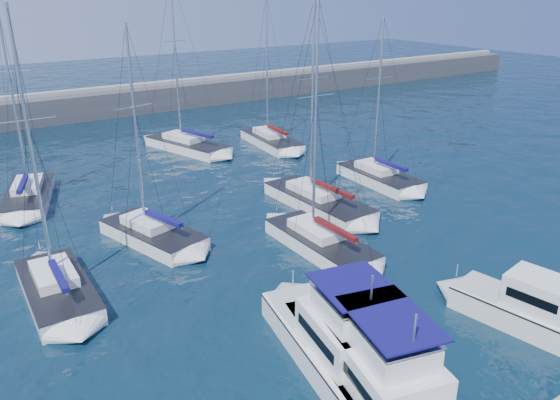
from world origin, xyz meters
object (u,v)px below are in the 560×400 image
motor_yacht_port_inner (372,372)px  sailboat_mid_c (320,242)px  motor_yacht_stbd_outer (526,308)px  sailboat_mid_b (153,234)px  sailboat_mid_a (57,289)px  sailboat_back_b (187,145)px  motor_yacht_stbd_inner (341,339)px  sailboat_back_a (28,196)px  sailboat_mid_d (318,201)px  sailboat_back_c (271,141)px  sailboat_mid_e (379,177)px

motor_yacht_port_inner → sailboat_mid_c: size_ratio=0.73×
motor_yacht_stbd_outer → sailboat_mid_b: size_ratio=0.48×
sailboat_mid_a → sailboat_back_b: bearing=52.8°
motor_yacht_stbd_inner → sailboat_mid_a: 15.21m
motor_yacht_port_inner → sailboat_mid_a: (-8.71, 14.52, -0.60)m
sailboat_mid_b → sailboat_back_a: (-5.31, 11.70, 0.01)m
motor_yacht_stbd_outer → sailboat_mid_b: bearing=111.3°
sailboat_mid_d → sailboat_back_b: size_ratio=0.89×
sailboat_back_c → sailboat_mid_c: bearing=-110.2°
sailboat_mid_b → sailboat_back_c: (18.53, 14.84, 0.00)m
sailboat_mid_d → sailboat_back_a: 21.86m
sailboat_mid_c → sailboat_back_a: size_ratio=0.98×
sailboat_back_a → sailboat_back_b: 17.15m
sailboat_mid_a → sailboat_mid_d: size_ratio=1.00×
sailboat_back_a → motor_yacht_stbd_outer: bearing=-44.3°
motor_yacht_port_inner → sailboat_mid_b: (-2.01, 18.30, -0.62)m
sailboat_mid_d → sailboat_back_c: sailboat_back_c is taller
sailboat_mid_e → sailboat_back_c: 14.65m
motor_yacht_port_inner → sailboat_back_a: (-7.32, 30.00, -0.60)m
sailboat_mid_b → sailboat_mid_e: sailboat_mid_b is taller
motor_yacht_stbd_inner → sailboat_mid_b: size_ratio=0.67×
sailboat_mid_a → sailboat_mid_b: (6.70, 3.78, -0.01)m
sailboat_back_a → sailboat_back_b: size_ratio=0.92×
sailboat_mid_d → sailboat_back_c: 17.26m
motor_yacht_stbd_outer → sailboat_back_c: 34.35m
sailboat_mid_b → sailboat_mid_d: size_ratio=0.92×
sailboat_mid_a → sailboat_mid_b: 7.69m
motor_yacht_port_inner → sailboat_mid_b: sailboat_mid_b is taller
sailboat_mid_a → sailboat_mid_d: bearing=8.8°
sailboat_mid_b → sailboat_back_a: sailboat_back_a is taller
motor_yacht_stbd_inner → sailboat_mid_a: (-9.07, 12.20, -0.60)m
sailboat_mid_d → motor_yacht_stbd_outer: bearing=-95.1°
sailboat_mid_d → sailboat_back_b: 19.36m
sailboat_back_c → sailboat_mid_e: bearing=-79.6°
sailboat_mid_b → sailboat_back_a: size_ratio=0.89×
sailboat_mid_b → sailboat_mid_e: 19.85m
sailboat_back_b → sailboat_back_c: sailboat_back_b is taller
sailboat_mid_b → sailboat_back_c: sailboat_back_c is taller
sailboat_back_a → sailboat_mid_e: bearing=-7.6°
motor_yacht_stbd_inner → sailboat_mid_c: bearing=68.0°
motor_yacht_port_inner → sailboat_mid_c: bearing=75.1°
motor_yacht_port_inner → sailboat_mid_b: size_ratio=0.80×
motor_yacht_stbd_outer → motor_yacht_port_inner: bearing=167.1°
motor_yacht_port_inner → sailboat_mid_b: 18.42m
sailboat_back_c → sailboat_back_b: bearing=163.2°
sailboat_back_b → sailboat_back_c: 8.52m
sailboat_mid_a → sailboat_back_b: sailboat_back_b is taller
sailboat_mid_b → sailboat_mid_a: bearing=-166.5°
sailboat_mid_d → sailboat_back_a: (-17.61, 12.96, 0.02)m
motor_yacht_stbd_inner → sailboat_back_b: bearing=87.1°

